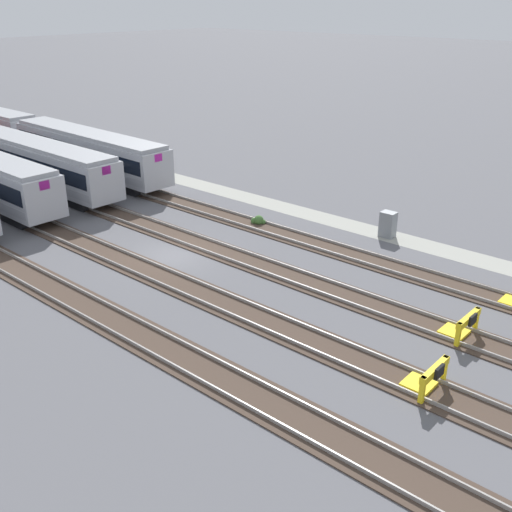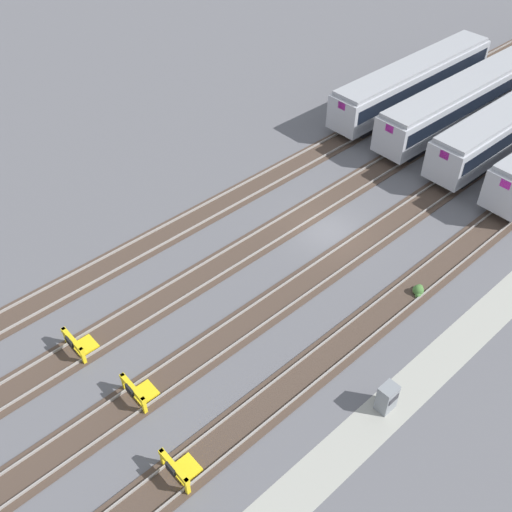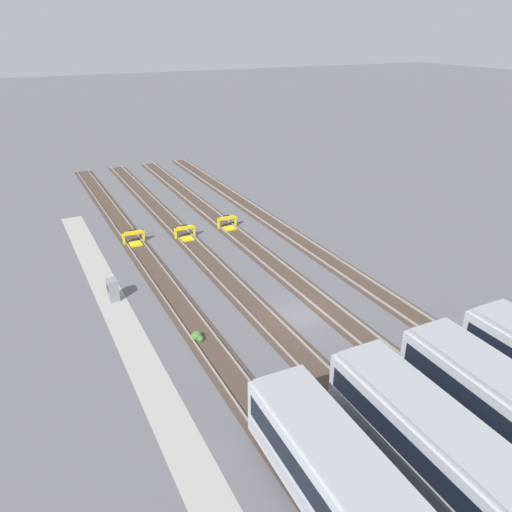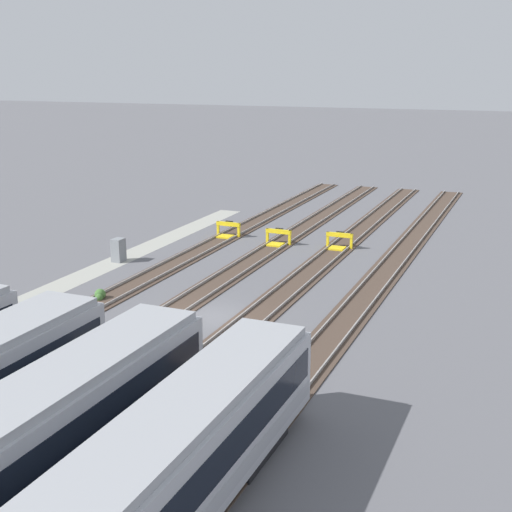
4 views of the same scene
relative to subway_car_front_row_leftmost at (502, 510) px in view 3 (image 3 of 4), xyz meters
name	(u,v)px [view 3 (image 3 of 4)]	position (x,y,z in m)	size (l,w,h in m)	color
ground_plane	(298,315)	(-17.65, 2.22, -2.04)	(400.00, 400.00, 0.00)	#5B5B60
service_walkway	(140,358)	(-17.65, -8.72, -2.04)	(54.00, 2.00, 0.01)	#9E9E93
rail_track_nearest	(205,340)	(-17.65, -4.62, -2.00)	(90.00, 2.24, 0.21)	#47382D
rail_track_near_inner	(269,322)	(-17.65, -0.06, -2.00)	(90.00, 2.24, 0.21)	#47382D
rail_track_middle	(326,306)	(-17.65, 4.50, -2.00)	(90.00, 2.24, 0.21)	#47382D
rail_track_far_inner	(377,292)	(-17.65, 9.06, -2.00)	(90.00, 2.24, 0.21)	#47382D
subway_car_front_row_leftmost	(502,510)	(0.00, 0.00, 0.00)	(18.03, 3.02, 3.70)	#ADAFB7
bumper_stop_nearest_track	(134,239)	(-34.84, -4.62, -1.53)	(1.35, 2.00, 1.22)	yellow
bumper_stop_near_inner_track	(186,234)	(-33.88, -0.06, -1.53)	(1.36, 2.00, 1.22)	yellow
bumper_stop_middle_track	(228,223)	(-34.51, 4.50, -1.53)	(1.35, 2.00, 1.22)	yellow
electrical_cabinet	(113,290)	(-25.45, -8.54, -1.24)	(0.90, 0.73, 1.60)	gray
weed_clump	(197,336)	(-17.97, -5.00, -1.80)	(0.92, 0.70, 0.64)	#427033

